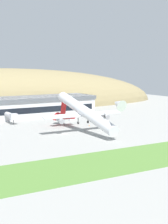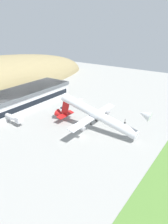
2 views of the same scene
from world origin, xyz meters
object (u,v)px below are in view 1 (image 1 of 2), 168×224
at_px(cargo_airplane, 84,113).
at_px(fuel_truck, 96,116).
at_px(service_car_0, 73,119).
at_px(terminal_building, 1,107).
at_px(traffic_cone_0, 89,125).
at_px(jetway_0, 11,116).

distance_m(cargo_airplane, fuel_truck, 38.61).
distance_m(cargo_airplane, service_car_0, 34.82).
height_order(cargo_airplane, fuel_truck, cargo_airplane).
height_order(terminal_building, traffic_cone_0, terminal_building).
distance_m(terminal_building, jetway_0, 16.85).
relative_size(terminal_building, traffic_cone_0, 183.47).
relative_size(cargo_airplane, service_car_0, 13.39).
height_order(fuel_truck, traffic_cone_0, fuel_truck).
relative_size(service_car_0, traffic_cone_0, 6.86).
relative_size(cargo_airplane, fuel_truck, 6.57).
bearing_deg(terminal_building, jetway_0, -92.19).
relative_size(jetway_0, cargo_airplane, 0.22).
xyz_separation_m(terminal_building, service_car_0, (30.39, -23.23, -5.65)).
bearing_deg(traffic_cone_0, service_car_0, 85.71).
bearing_deg(fuel_truck, terminal_building, 148.73).
bearing_deg(cargo_airplane, fuel_truck, 49.13).
xyz_separation_m(service_car_0, fuel_truck, (12.84, -3.02, 0.87)).
bearing_deg(jetway_0, traffic_cone_0, -40.45).
relative_size(jetway_0, fuel_truck, 1.42).
height_order(terminal_building, jetway_0, terminal_building).
xyz_separation_m(jetway_0, cargo_airplane, (19.02, -38.28, 4.60)).
height_order(jetway_0, service_car_0, jetway_0).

